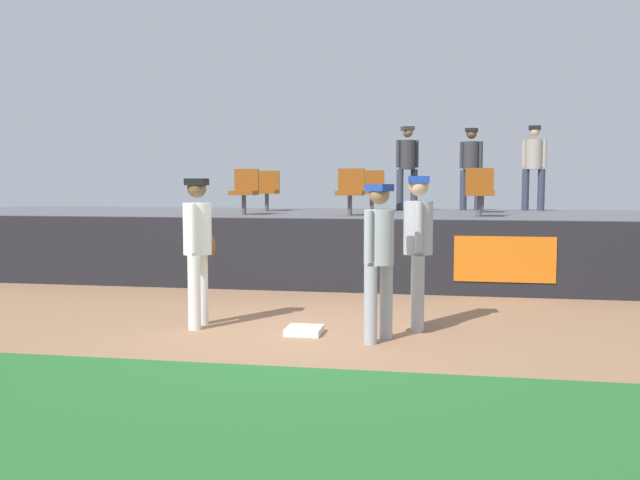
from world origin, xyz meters
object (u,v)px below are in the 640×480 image
object	(u,v)px
player_fielder_home	(198,242)
seat_back_right	(482,189)
seat_front_right	(479,189)
seat_front_left	(245,189)
seat_back_center	(372,188)
first_base	(304,330)
seat_front_center	(350,189)
spectator_capped	(471,163)
seat_back_left	(268,188)
spectator_hooded	(534,162)
player_runner_visitor	(379,251)
player_coach_visitor	(418,241)
spectator_casual	(407,162)

from	to	relation	value
player_fielder_home	seat_back_right	bearing A→B (deg)	146.19
player_fielder_home	seat_front_right	world-z (taller)	seat_front_right
seat_front_right	seat_front_left	distance (m)	4.21
player_fielder_home	seat_back_center	size ratio (longest dim) A/B	2.12
player_fielder_home	seat_back_right	world-z (taller)	seat_back_right
first_base	seat_front_center	bearing A→B (deg)	91.33
spectator_capped	seat_front_right	bearing A→B (deg)	103.50
seat_back_left	spectator_hooded	distance (m)	5.64
player_runner_visitor	seat_front_center	world-z (taller)	seat_front_center
seat_back_left	player_fielder_home	bearing A→B (deg)	-82.90
player_coach_visitor	seat_back_center	world-z (taller)	seat_back_center
seat_front_left	player_runner_visitor	bearing A→B (deg)	-58.68
seat_front_left	seat_front_center	world-z (taller)	same
player_fielder_home	spectator_hooded	distance (m)	8.84
player_coach_visitor	seat_front_right	xyz separation A→B (m)	(0.88, 4.09, 0.58)
first_base	seat_back_center	bearing A→B (deg)	89.18
player_runner_visitor	spectator_casual	bearing A→B (deg)	-150.91
seat_back_right	spectator_capped	distance (m)	1.22
player_fielder_home	seat_back_right	size ratio (longest dim) A/B	2.12
seat_front_center	seat_back_center	bearing A→B (deg)	83.71
seat_back_left	spectator_hooded	world-z (taller)	spectator_hooded
spectator_capped	player_fielder_home	bearing A→B (deg)	77.42
spectator_capped	spectator_casual	bearing A→B (deg)	24.15
player_fielder_home	seat_back_center	xyz separation A→B (m)	(1.42, 6.24, 0.60)
spectator_hooded	spectator_capped	distance (m)	1.30
seat_front_right	seat_back_left	size ratio (longest dim) A/B	1.00
seat_front_center	spectator_hooded	bearing A→B (deg)	40.12
first_base	spectator_casual	xyz separation A→B (m)	(0.75, 7.21, 2.14)
seat_front_right	spectator_capped	world-z (taller)	spectator_capped
seat_front_right	seat_front_center	bearing A→B (deg)	180.00
first_base	seat_front_left	world-z (taller)	seat_front_left
player_coach_visitor	seat_front_right	bearing A→B (deg)	164.19
player_coach_visitor	seat_back_right	distance (m)	6.01
seat_back_center	seat_front_center	size ratio (longest dim) A/B	1.00
seat_front_center	player_runner_visitor	bearing A→B (deg)	-78.55
first_base	seat_front_left	xyz separation A→B (m)	(-2.06, 4.61, 1.58)
seat_back_left	seat_back_right	xyz separation A→B (m)	(4.38, 0.00, 0.00)
seat_front_left	spectator_casual	distance (m)	3.87
seat_front_right	first_base	bearing A→B (deg)	-114.93
seat_back_center	seat_front_center	bearing A→B (deg)	-96.29
seat_front_center	seat_back_right	distance (m)	2.98
seat_back_right	spectator_casual	bearing A→B (deg)	152.23
player_coach_visitor	seat_front_right	size ratio (longest dim) A/B	2.15
first_base	player_runner_visitor	bearing A→B (deg)	-13.85
spectator_hooded	seat_back_left	bearing A→B (deg)	21.64
seat_front_center	spectator_capped	size ratio (longest dim) A/B	0.48
seat_back_center	seat_back_left	world-z (taller)	same
seat_back_right	spectator_casual	xyz separation A→B (m)	(-1.52, 0.80, 0.56)
seat_back_right	seat_front_center	bearing A→B (deg)	-142.91
player_runner_visitor	spectator_hooded	distance (m)	8.25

